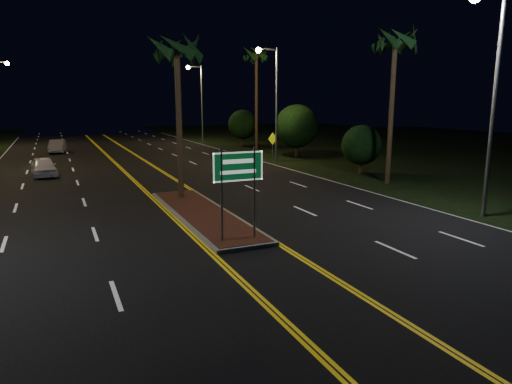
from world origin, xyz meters
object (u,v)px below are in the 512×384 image
shrub_near (361,145)px  car_near (43,165)px  highway_sign (238,175)px  palm_right_near (395,41)px  palm_median (177,49)px  warning_sign (273,143)px  streetlight_right_far (199,95)px  streetlight_right_near (490,81)px  car_far (57,145)px  streetlight_right_mid (272,91)px  palm_right_far (256,56)px  median_island (203,214)px  shrub_far (243,124)px  shrub_mid (297,126)px

shrub_near → car_near: bearing=159.0°
highway_sign → palm_right_near: (12.50, 7.20, 5.81)m
palm_median → warning_sign: bearing=47.4°
highway_sign → streetlight_right_far: bearing=74.9°
streetlight_right_near → car_far: 38.44m
streetlight_right_far → palm_right_near: palm_right_near is taller
streetlight_right_mid → palm_right_far: size_ratio=0.87×
palm_right_far → car_near: (-19.17, -8.36, -8.42)m
streetlight_right_near → warning_sign: streetlight_right_near is taller
highway_sign → median_island: bearing=90.0°
streetlight_right_near → palm_median: bearing=141.3°
streetlight_right_far → car_far: 17.55m
streetlight_right_far → car_far: streetlight_right_far is taller
palm_median → shrub_far: 29.41m
shrub_mid → car_near: bearing=-173.4°
shrub_mid → car_far: shrub_mid is taller
shrub_far → streetlight_right_far: bearing=118.0°
streetlight_right_far → car_near: size_ratio=2.08×
highway_sign → palm_median: (0.00, 7.70, 4.87)m
streetlight_right_mid → shrub_far: 14.74m
shrub_mid → warning_sign: bearing=-151.3°
streetlight_right_far → palm_right_near: (1.89, -32.00, 2.56)m
palm_right_near → shrub_near: bearing=76.0°
shrub_mid → warning_sign: 3.84m
highway_sign → streetlight_right_near: bearing=-4.3°
streetlight_right_far → palm_right_far: bearing=-79.7°
palm_median → shrub_near: 14.93m
palm_right_far → shrub_near: 17.56m
streetlight_right_near → palm_right_far: size_ratio=0.87×
streetlight_right_far → shrub_far: (3.19, -6.00, -3.32)m
streetlight_right_far → car_far: size_ratio=2.09×
streetlight_right_far → car_far: bearing=-161.4°
palm_median → car_near: (-6.37, 11.14, -6.55)m
streetlight_right_mid → shrub_mid: (3.39, 2.00, -2.93)m
shrub_near → car_far: size_ratio=0.77×
palm_median → highway_sign: bearing=-90.0°
streetlight_right_far → palm_right_near: 32.16m
car_near → car_far: car_near is taller
shrub_far → palm_median: bearing=-118.4°
car_far → shrub_near: bearing=-43.6°
car_near → shrub_near: bearing=-26.2°
palm_median → palm_right_far: bearing=56.7°
shrub_near → shrub_far: shrub_far is taller
palm_right_near → shrub_mid: size_ratio=2.01×
streetlight_right_near → shrub_mid: (3.39, 22.00, -2.93)m
streetlight_right_far → palm_median: size_ratio=1.08×
median_island → car_near: 15.97m
streetlight_right_far → palm_right_far: (2.19, -12.00, 3.49)m
warning_sign → car_far: bearing=119.4°
median_island → shrub_near: size_ratio=3.11×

